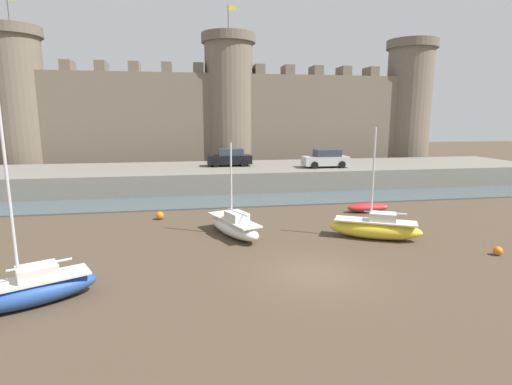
{
  "coord_description": "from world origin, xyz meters",
  "views": [
    {
      "loc": [
        -4.98,
        -14.77,
        6.28
      ],
      "look_at": [
        -1.56,
        4.94,
        2.5
      ],
      "focal_mm": 28.0,
      "sensor_mm": 36.0,
      "label": 1
    }
  ],
  "objects": [
    {
      "name": "mooring_buoy_off_centre",
      "position": [
        9.05,
        0.65,
        0.21
      ],
      "size": [
        0.41,
        0.41,
        0.41
      ],
      "primitive_type": "sphere",
      "color": "orange",
      "rests_on": "ground"
    },
    {
      "name": "water_channel",
      "position": [
        0.0,
        14.59,
        0.05
      ],
      "size": [
        80.0,
        4.5,
        0.1
      ],
      "primitive_type": "cube",
      "color": "#47565B",
      "rests_on": "ground"
    },
    {
      "name": "car_quay_west",
      "position": [
        7.43,
        19.7,
        2.57
      ],
      "size": [
        4.11,
        1.9,
        1.62
      ],
      "color": "#B2B5B7",
      "rests_on": "quay_road"
    },
    {
      "name": "mooring_buoy_mid_mud",
      "position": [
        -6.76,
        10.07,
        0.25
      ],
      "size": [
        0.5,
        0.5,
        0.5
      ],
      "primitive_type": "sphere",
      "color": "orange",
      "rests_on": "ground"
    },
    {
      "name": "car_quay_centre_east",
      "position": [
        -1.05,
        22.23,
        2.57
      ],
      "size": [
        4.11,
        1.9,
        1.62
      ],
      "color": "black",
      "rests_on": "quay_road"
    },
    {
      "name": "rowboat_near_channel_right",
      "position": [
        6.89,
        9.66,
        0.33
      ],
      "size": [
        2.87,
        0.96,
        0.62
      ],
      "color": "red",
      "rests_on": "ground"
    },
    {
      "name": "quay_road",
      "position": [
        0.0,
        21.84,
        0.9
      ],
      "size": [
        56.66,
        10.0,
        1.8
      ],
      "primitive_type": "cube",
      "color": "slate",
      "rests_on": "ground"
    },
    {
      "name": "sailboat_midflat_right",
      "position": [
        -2.61,
        5.84,
        0.55
      ],
      "size": [
        2.96,
        4.85,
        4.98
      ],
      "color": "silver",
      "rests_on": "ground"
    },
    {
      "name": "sailboat_midflat_left",
      "position": [
        4.64,
        4.04,
        0.59
      ],
      "size": [
        4.76,
        3.33,
        5.8
      ],
      "color": "yellow",
      "rests_on": "ground"
    },
    {
      "name": "ground_plane",
      "position": [
        0.0,
        0.0,
        0.0
      ],
      "size": [
        160.0,
        160.0,
        0.0
      ],
      "primitive_type": "plane",
      "color": "#4C3D2D"
    },
    {
      "name": "sailboat_near_channel_left",
      "position": [
        -10.38,
        -1.06,
        0.57
      ],
      "size": [
        4.57,
        3.14,
        6.74
      ],
      "color": "#234793",
      "rests_on": "ground"
    },
    {
      "name": "castle",
      "position": [
        -0.0,
        31.9,
        6.72
      ],
      "size": [
        50.71,
        6.05,
        18.41
      ],
      "color": "#706354",
      "rests_on": "ground"
    }
  ]
}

